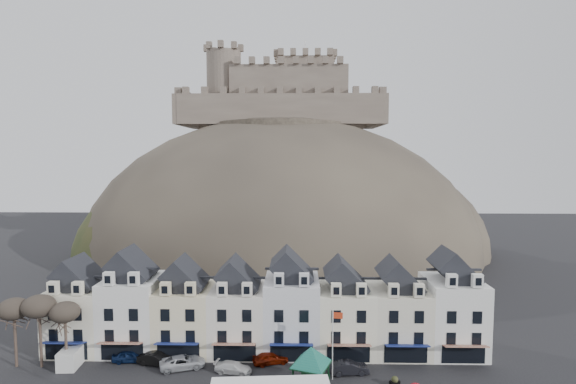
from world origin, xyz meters
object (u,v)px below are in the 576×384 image
Objects in this scene: car_black at (156,359)px; flagpole at (333,340)px; car_white at (233,368)px; car_navy at (131,356)px; bus_shelter at (311,356)px; car_maroon at (271,358)px; white_van at (73,355)px; car_charcoal at (349,368)px; car_silver at (183,362)px.

flagpole is at bearing -83.89° from car_black.
car_navy is at bearing 90.97° from car_white.
bus_shelter is 7.81m from car_maroon.
white_van is at bearing 103.91° from car_black.
car_maroon is 0.95× the size of car_charcoal.
car_silver is 1.20× the size of car_white.
white_van is 6.66m from car_navy.
car_maroon is at bearing 153.43° from flagpole.
car_navy is 0.95× the size of car_charcoal.
flagpole is at bearing 116.57° from car_charcoal.
white_van is at bearing 174.35° from flagpole.
car_silver is at bearing -106.96° from car_navy.
bus_shelter reaches higher than car_maroon.
flagpole is 1.86× the size of car_maroon.
flagpole is 21.28m from car_black.
bus_shelter reaches higher than car_navy.
white_van is (-30.70, 3.04, -3.44)m from flagpole.
white_van is 23.53m from car_maroon.
bus_shelter is 3.36m from flagpole.
white_van is 1.09× the size of car_black.
bus_shelter reaches higher than car_white.
car_navy is at bearing 2.60° from white_van.
car_white is 13.24m from car_charcoal.
bus_shelter is 1.60× the size of car_navy.
car_navy is (6.61, 0.71, -0.36)m from white_van.
bus_shelter is 1.31× the size of car_silver.
bus_shelter reaches higher than car_black.
flagpole is at bearing -103.08° from car_navy.
car_white is at bearing -86.11° from car_black.
bus_shelter is 15.71m from car_silver.
bus_shelter is 19.08m from car_black.
car_charcoal reaches higher than car_navy.
car_navy is (-21.56, 5.76, -2.86)m from bus_shelter.
flagpole reaches higher than car_white.
car_silver is (6.70, -1.51, 0.01)m from car_navy.
white_van reaches higher than car_navy.
car_black is 22.71m from car_charcoal.
flagpole is (2.53, 2.01, 0.94)m from bus_shelter.
car_navy is at bearing 77.83° from car_charcoal.
car_charcoal reaches higher than car_white.
flagpole is 1.53× the size of car_silver.
car_silver is at bearing -175.06° from bus_shelter.
flagpole reaches higher than car_navy.
car_maroon is at bearing -100.90° from car_silver.
car_maroon is (-7.18, 3.59, -3.80)m from flagpole.
flagpole is at bearing -115.77° from car_silver.
car_navy is at bearing 72.09° from car_maroon.
bus_shelter is at bearing -109.18° from car_navy.
bus_shelter is 1.40× the size of white_van.
car_silver is 1.21× the size of car_maroon.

